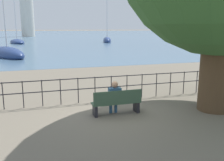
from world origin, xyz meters
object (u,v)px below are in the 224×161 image
at_px(seated_person_left, 114,96).
at_px(harbor_lighthouse, 27,11).
at_px(sailboat_0, 17,42).
at_px(sailboat_3, 107,40).
at_px(park_bench, 117,103).
at_px(sailboat_2, 7,54).

height_order(seated_person_left, harbor_lighthouse, harbor_lighthouse).
relative_size(sailboat_0, sailboat_3, 1.05).
distance_m(sailboat_0, harbor_lighthouse, 44.37).
xyz_separation_m(park_bench, sailboat_2, (-5.40, 20.78, -0.10)).
bearing_deg(park_bench, harbor_lighthouse, 92.66).
bearing_deg(sailboat_2, harbor_lighthouse, 65.00).
distance_m(sailboat_0, sailboat_3, 18.71).
height_order(park_bench, sailboat_0, sailboat_0).
distance_m(seated_person_left, harbor_lighthouse, 90.40).
bearing_deg(seated_person_left, sailboat_0, 97.05).
relative_size(park_bench, sailboat_3, 0.18).
distance_m(park_bench, sailboat_3, 47.10).
xyz_separation_m(park_bench, harbor_lighthouse, (-4.19, 89.97, 8.79)).
distance_m(park_bench, harbor_lighthouse, 90.50).
bearing_deg(sailboat_0, sailboat_2, -102.70).
bearing_deg(park_bench, sailboat_3, 74.14).
relative_size(sailboat_2, sailboat_3, 0.79).
height_order(sailboat_3, harbor_lighthouse, harbor_lighthouse).
height_order(sailboat_0, sailboat_3, sailboat_0).
relative_size(sailboat_0, sailboat_2, 1.33).
height_order(sailboat_0, sailboat_2, sailboat_0).
relative_size(park_bench, sailboat_2, 0.23).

